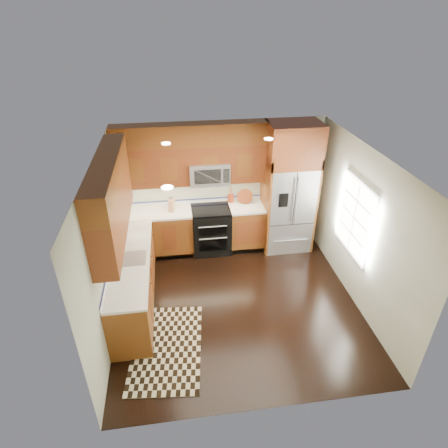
{
  "coord_description": "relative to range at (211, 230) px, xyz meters",
  "views": [
    {
      "loc": [
        -0.9,
        -4.79,
        4.41
      ],
      "look_at": [
        -0.14,
        0.6,
        1.22
      ],
      "focal_mm": 30.0,
      "sensor_mm": 36.0,
      "label": 1
    }
  ],
  "objects": [
    {
      "name": "sink_faucet",
      "position": [
        -1.48,
        -1.44,
        0.52
      ],
      "size": [
        0.54,
        0.44,
        0.37
      ],
      "color": "#B2B2B7",
      "rests_on": "countertop"
    },
    {
      "name": "cutting_board",
      "position": [
        0.71,
        0.16,
        0.48
      ],
      "size": [
        0.38,
        0.38,
        0.02
      ],
      "primitive_type": "cylinder",
      "rotation": [
        0.0,
        0.0,
        -0.24
      ],
      "color": "brown",
      "rests_on": "countertop"
    },
    {
      "name": "refrigerator",
      "position": [
        1.55,
        -0.04,
        0.83
      ],
      "size": [
        0.98,
        0.75,
        2.6
      ],
      "color": "#B2B2B7",
      "rests_on": "ground"
    },
    {
      "name": "wall_back",
      "position": [
        0.25,
        0.33,
        0.83
      ],
      "size": [
        4.0,
        0.02,
        2.6
      ],
      "primitive_type": "cube",
      "color": "beige",
      "rests_on": "ground"
    },
    {
      "name": "base_cabinets",
      "position": [
        -0.98,
        -0.77,
        -0.02
      ],
      "size": [
        2.85,
        3.0,
        0.9
      ],
      "color": "brown",
      "rests_on": "ground"
    },
    {
      "name": "ground",
      "position": [
        0.25,
        -1.67,
        -0.47
      ],
      "size": [
        4.0,
        4.0,
        0.0
      ],
      "primitive_type": "plane",
      "color": "black",
      "rests_on": "ground"
    },
    {
      "name": "range",
      "position": [
        0.0,
        0.0,
        0.0
      ],
      "size": [
        0.76,
        0.67,
        0.95
      ],
      "color": "black",
      "rests_on": "ground"
    },
    {
      "name": "microwave",
      "position": [
        -0.0,
        0.13,
        1.19
      ],
      "size": [
        0.76,
        0.4,
        0.42
      ],
      "color": "#B2B2B7",
      "rests_on": "ground"
    },
    {
      "name": "knife_block",
      "position": [
        -0.76,
        0.06,
        0.59
      ],
      "size": [
        0.14,
        0.17,
        0.3
      ],
      "color": "tan",
      "rests_on": "countertop"
    },
    {
      "name": "countertop",
      "position": [
        -0.84,
        -0.65,
        0.45
      ],
      "size": [
        2.86,
        3.01,
        0.04
      ],
      "color": "white",
      "rests_on": "base_cabinets"
    },
    {
      "name": "rug",
      "position": [
        -0.95,
        -2.5,
        -0.46
      ],
      "size": [
        1.17,
        1.77,
        0.01
      ],
      "primitive_type": "cube",
      "rotation": [
        0.0,
        0.0,
        -0.11
      ],
      "color": "black",
      "rests_on": "ground"
    },
    {
      "name": "wall_left",
      "position": [
        -1.75,
        -1.67,
        0.83
      ],
      "size": [
        0.02,
        4.0,
        2.6
      ],
      "primitive_type": "cube",
      "color": "beige",
      "rests_on": "ground"
    },
    {
      "name": "upper_cabinets",
      "position": [
        -0.9,
        -0.58,
        1.56
      ],
      "size": [
        2.85,
        3.0,
        1.15
      ],
      "color": "brown",
      "rests_on": "ground"
    },
    {
      "name": "window",
      "position": [
        2.23,
        -1.47,
        0.93
      ],
      "size": [
        0.04,
        1.1,
        1.3
      ],
      "color": "white",
      "rests_on": "ground"
    },
    {
      "name": "wall_right",
      "position": [
        2.25,
        -1.67,
        0.83
      ],
      "size": [
        0.02,
        4.0,
        2.6
      ],
      "primitive_type": "cube",
      "color": "beige",
      "rests_on": "ground"
    },
    {
      "name": "utensil_crock",
      "position": [
        0.44,
        0.27,
        0.59
      ],
      "size": [
        0.14,
        0.14,
        0.34
      ],
      "color": "#A82E14",
      "rests_on": "countertop"
    }
  ]
}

